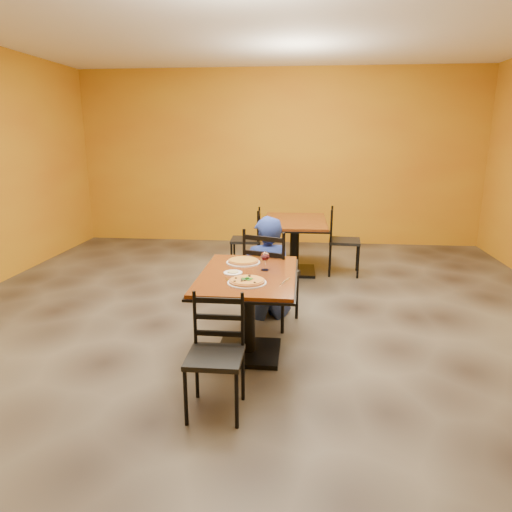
# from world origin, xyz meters

# --- Properties ---
(floor) EXTENTS (7.00, 8.00, 0.01)m
(floor) POSITION_xyz_m (0.00, 0.00, 0.00)
(floor) COLOR black
(floor) RESTS_ON ground
(wall_back) EXTENTS (7.00, 0.01, 3.00)m
(wall_back) POSITION_xyz_m (0.00, 4.00, 1.50)
(wall_back) COLOR #BE8815
(wall_back) RESTS_ON ground
(table_main) EXTENTS (0.83, 1.23, 0.75)m
(table_main) POSITION_xyz_m (0.00, -0.50, 0.56)
(table_main) COLOR brown
(table_main) RESTS_ON floor
(table_second) EXTENTS (0.89, 1.31, 0.75)m
(table_second) POSITION_xyz_m (0.35, 2.08, 0.56)
(table_second) COLOR brown
(table_second) RESTS_ON floor
(chair_main_near) EXTENTS (0.38, 0.38, 0.83)m
(chair_main_near) POSITION_xyz_m (-0.12, -1.40, 0.42)
(chair_main_near) COLOR black
(chair_main_near) RESTS_ON floor
(chair_main_far) EXTENTS (0.58, 0.58, 1.01)m
(chair_main_far) POSITION_xyz_m (0.15, 0.24, 0.50)
(chair_main_far) COLOR black
(chair_main_far) RESTS_ON floor
(chair_second_left) EXTENTS (0.42, 0.42, 0.90)m
(chair_second_left) POSITION_xyz_m (-0.34, 2.08, 0.45)
(chair_second_left) COLOR black
(chair_second_left) RESTS_ON floor
(chair_second_right) EXTENTS (0.45, 0.45, 0.93)m
(chair_second_right) POSITION_xyz_m (1.04, 2.08, 0.46)
(chair_second_right) COLOR black
(chair_second_right) RESTS_ON floor
(diner) EXTENTS (0.64, 0.52, 1.08)m
(diner) POSITION_xyz_m (0.08, 0.45, 0.54)
(diner) COLOR navy
(diner) RESTS_ON floor
(plate_main) EXTENTS (0.31, 0.31, 0.01)m
(plate_main) POSITION_xyz_m (0.02, -0.77, 0.76)
(plate_main) COLOR white
(plate_main) RESTS_ON table_main
(pizza_main) EXTENTS (0.28, 0.28, 0.02)m
(pizza_main) POSITION_xyz_m (0.02, -0.77, 0.77)
(pizza_main) COLOR #9A3B0B
(pizza_main) RESTS_ON plate_main
(plate_far) EXTENTS (0.31, 0.31, 0.01)m
(plate_far) POSITION_xyz_m (-0.08, -0.18, 0.76)
(plate_far) COLOR white
(plate_far) RESTS_ON table_main
(pizza_far) EXTENTS (0.28, 0.28, 0.02)m
(pizza_far) POSITION_xyz_m (-0.08, -0.18, 0.77)
(pizza_far) COLOR gold
(pizza_far) RESTS_ON plate_far
(side_plate) EXTENTS (0.16, 0.16, 0.01)m
(side_plate) POSITION_xyz_m (-0.13, -0.52, 0.76)
(side_plate) COLOR white
(side_plate) RESTS_ON table_main
(dip) EXTENTS (0.09, 0.09, 0.01)m
(dip) POSITION_xyz_m (-0.13, -0.52, 0.76)
(dip) COLOR tan
(dip) RESTS_ON side_plate
(wine_glass) EXTENTS (0.08, 0.08, 0.18)m
(wine_glass) POSITION_xyz_m (0.13, -0.39, 0.84)
(wine_glass) COLOR white
(wine_glass) RESTS_ON table_main
(fork) EXTENTS (0.09, 0.18, 0.00)m
(fork) POSITION_xyz_m (-0.13, -0.75, 0.75)
(fork) COLOR silver
(fork) RESTS_ON table_main
(knife) EXTENTS (0.08, 0.20, 0.00)m
(knife) POSITION_xyz_m (0.32, -0.71, 0.75)
(knife) COLOR silver
(knife) RESTS_ON table_main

